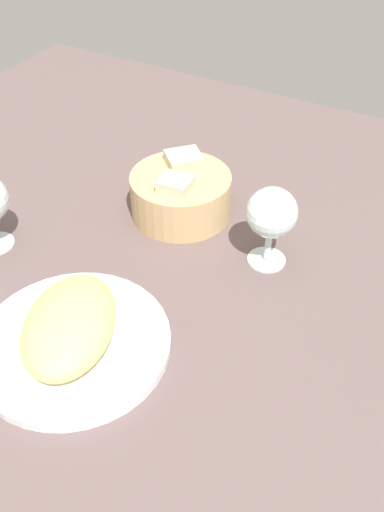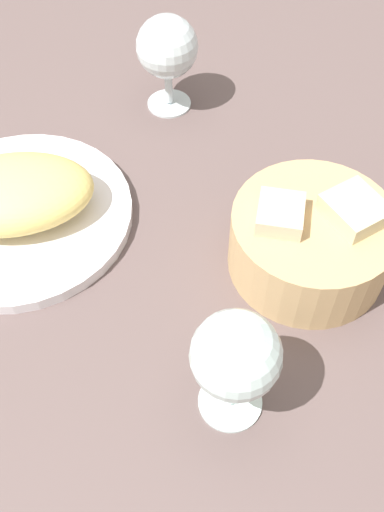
# 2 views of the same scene
# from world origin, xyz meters

# --- Properties ---
(ground_plane) EXTENTS (1.40, 1.40, 0.02)m
(ground_plane) POSITION_xyz_m (0.00, 0.00, -0.01)
(ground_plane) COLOR brown
(plate) EXTENTS (0.25, 0.25, 0.01)m
(plate) POSITION_xyz_m (-0.10, 0.01, 0.01)
(plate) COLOR white
(plate) RESTS_ON ground_plane
(omelette) EXTENTS (0.20, 0.17, 0.06)m
(omelette) POSITION_xyz_m (-0.10, 0.01, 0.04)
(omelette) COLOR #ECCF70
(omelette) RESTS_ON plate
(lettuce_garnish) EXTENTS (0.04, 0.04, 0.01)m
(lettuce_garnish) POSITION_xyz_m (-0.09, 0.07, 0.02)
(lettuce_garnish) COLOR #3F872D
(lettuce_garnish) RESTS_ON plate
(bread_basket) EXTENTS (0.16, 0.16, 0.09)m
(bread_basket) POSITION_xyz_m (0.21, 0.04, 0.04)
(bread_basket) COLOR tan
(bread_basket) RESTS_ON ground_plane
(wine_glass_near) EXTENTS (0.07, 0.07, 0.13)m
(wine_glass_near) POSITION_xyz_m (0.17, -0.13, 0.09)
(wine_glass_near) COLOR silver
(wine_glass_near) RESTS_ON ground_plane
(wine_glass_far) EXTENTS (0.08, 0.08, 0.12)m
(wine_glass_far) POSITION_xyz_m (-0.00, 0.25, 0.08)
(wine_glass_far) COLOR silver
(wine_glass_far) RESTS_ON ground_plane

